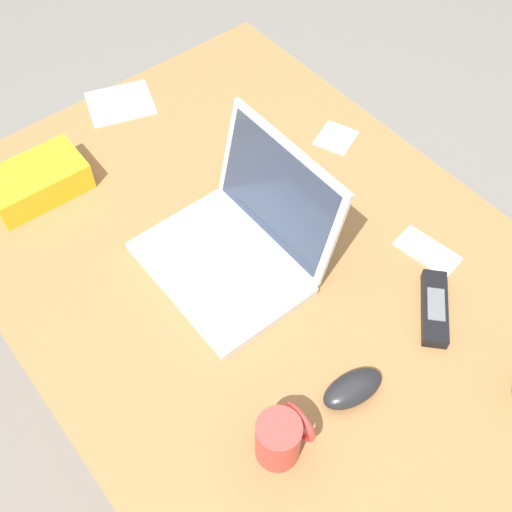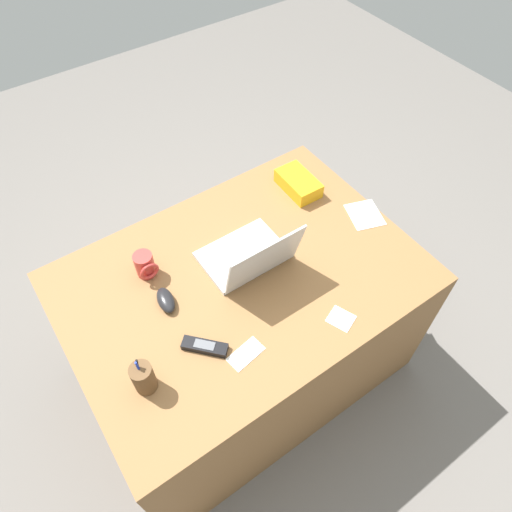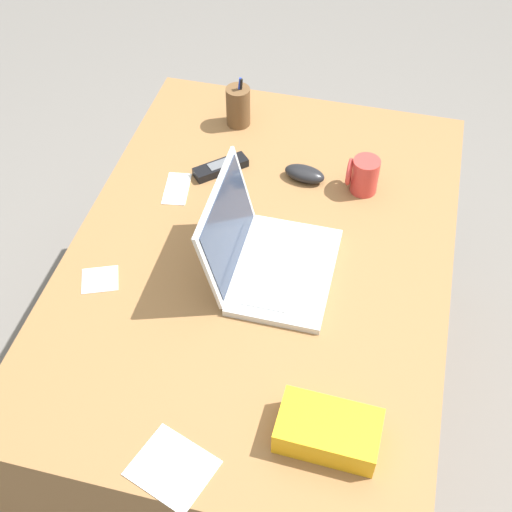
{
  "view_description": "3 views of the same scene",
  "coord_description": "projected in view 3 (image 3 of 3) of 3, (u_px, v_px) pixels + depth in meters",
  "views": [
    {
      "loc": [
        0.52,
        -0.45,
        1.71
      ],
      "look_at": [
        -0.0,
        -0.03,
        0.78
      ],
      "focal_mm": 44.57,
      "sensor_mm": 36.0,
      "label": 1
    },
    {
      "loc": [
        0.52,
        0.84,
        2.1
      ],
      "look_at": [
        -0.06,
        0.0,
        0.79
      ],
      "focal_mm": 32.75,
      "sensor_mm": 36.0,
      "label": 2
    },
    {
      "loc": [
        -1.09,
        -0.26,
        1.96
      ],
      "look_at": [
        -0.06,
        -0.0,
        0.76
      ],
      "focal_mm": 48.43,
      "sensor_mm": 36.0,
      "label": 3
    }
  ],
  "objects": [
    {
      "name": "ground_plane",
      "position": [
        259.0,
        400.0,
        2.21
      ],
      "size": [
        6.0,
        6.0,
        0.0
      ],
      "primitive_type": "plane",
      "color": "slate"
    },
    {
      "name": "desk",
      "position": [
        260.0,
        336.0,
        1.94
      ],
      "size": [
        1.29,
        0.92,
        0.71
      ],
      "primitive_type": "cube",
      "color": "olive",
      "rests_on": "ground"
    },
    {
      "name": "laptop",
      "position": [
        266.0,
        256.0,
        1.6
      ],
      "size": [
        0.31,
        0.28,
        0.23
      ],
      "color": "silver",
      "rests_on": "desk"
    },
    {
      "name": "computer_mouse",
      "position": [
        305.0,
        174.0,
        1.84
      ],
      "size": [
        0.07,
        0.12,
        0.04
      ],
      "primitive_type": "ellipsoid",
      "rotation": [
        0.0,
        0.0,
        -0.16
      ],
      "color": "black",
      "rests_on": "desk"
    },
    {
      "name": "coffee_mug_white",
      "position": [
        363.0,
        175.0,
        1.79
      ],
      "size": [
        0.07,
        0.08,
        0.1
      ],
      "color": "#C63833",
      "rests_on": "desk"
    },
    {
      "name": "cordless_phone",
      "position": [
        221.0,
        167.0,
        1.86
      ],
      "size": [
        0.13,
        0.14,
        0.03
      ],
      "color": "black",
      "rests_on": "desk"
    },
    {
      "name": "pen_holder",
      "position": [
        238.0,
        106.0,
        1.97
      ],
      "size": [
        0.07,
        0.07,
        0.15
      ],
      "color": "brown",
      "rests_on": "desk"
    },
    {
      "name": "snack_bag",
      "position": [
        328.0,
        431.0,
        1.33
      ],
      "size": [
        0.12,
        0.2,
        0.06
      ],
      "primitive_type": "cube",
      "rotation": [
        0.0,
        0.0,
        -0.03
      ],
      "color": "#F2AD19",
      "rests_on": "desk"
    },
    {
      "name": "paper_note_near_laptop",
      "position": [
        177.0,
        189.0,
        1.82
      ],
      "size": [
        0.13,
        0.08,
        0.0
      ],
      "primitive_type": "cube",
      "rotation": [
        0.0,
        0.0,
        0.16
      ],
      "color": "white",
      "rests_on": "desk"
    },
    {
      "name": "paper_note_left",
      "position": [
        100.0,
        280.0,
        1.62
      ],
      "size": [
        0.1,
        0.11,
        0.0
      ],
      "primitive_type": "cube",
      "rotation": [
        0.0,
        0.0,
        0.39
      ],
      "color": "white",
      "rests_on": "desk"
    },
    {
      "name": "paper_note_right",
      "position": [
        172.0,
        468.0,
        1.31
      ],
      "size": [
        0.17,
        0.18,
        0.0
      ],
      "primitive_type": "cube",
      "rotation": [
        0.0,
        0.0,
        -0.33
      ],
      "color": "white",
      "rests_on": "desk"
    }
  ]
}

